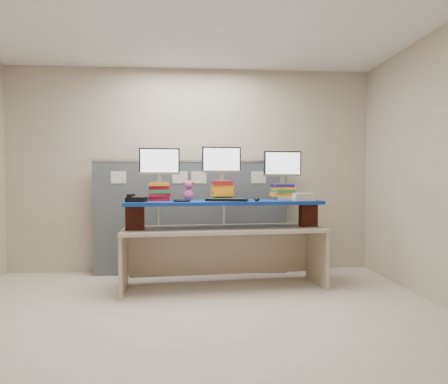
{
  "coord_description": "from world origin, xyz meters",
  "views": [
    {
      "loc": [
        0.07,
        -3.22,
        1.28
      ],
      "look_at": [
        0.39,
        1.12,
        1.13
      ],
      "focal_mm": 30.0,
      "sensor_mm": 36.0,
      "label": 1
    }
  ],
  "objects": [
    {
      "name": "keyboard",
      "position": [
        0.41,
        1.02,
        1.04
      ],
      "size": [
        0.5,
        0.26,
        0.03
      ],
      "rotation": [
        0.0,
        0.0,
        -0.22
      ],
      "color": "black",
      "rests_on": "blue_board"
    },
    {
      "name": "desk",
      "position": [
        0.39,
        1.12,
        0.57
      ],
      "size": [
        2.38,
        0.87,
        0.71
      ],
      "rotation": [
        0.0,
        0.0,
        0.08
      ],
      "color": "#C3B195",
      "rests_on": "ground"
    },
    {
      "name": "brick_pier_left",
      "position": [
        -0.62,
        0.99,
        0.85
      ],
      "size": [
        0.21,
        0.13,
        0.28
      ],
      "primitive_type": "cube",
      "rotation": [
        0.0,
        0.0,
        0.08
      ],
      "color": "maroon",
      "rests_on": "desk"
    },
    {
      "name": "cubicle_partition",
      "position": [
        -0.0,
        1.78,
        0.77
      ],
      "size": [
        2.6,
        0.06,
        1.53
      ],
      "color": "#454B51",
      "rests_on": "ground"
    },
    {
      "name": "book_stack_center",
      "position": [
        0.37,
        1.25,
        1.14
      ],
      "size": [
        0.28,
        0.33,
        0.23
      ],
      "color": "#228141",
      "rests_on": "blue_board"
    },
    {
      "name": "headset",
      "position": [
        -0.1,
        0.97,
        1.04
      ],
      "size": [
        0.21,
        0.21,
        0.02
      ],
      "primitive_type": "torus",
      "rotation": [
        0.0,
        0.0,
        -0.03
      ],
      "color": "black",
      "rests_on": "blue_board"
    },
    {
      "name": "binder_stack",
      "position": [
        1.32,
        1.08,
        1.07
      ],
      "size": [
        0.25,
        0.2,
        0.09
      ],
      "rotation": [
        0.0,
        0.0,
        -0.02
      ],
      "color": "beige",
      "rests_on": "blue_board"
    },
    {
      "name": "brick_pier_right",
      "position": [
        1.4,
        1.15,
        0.85
      ],
      "size": [
        0.21,
        0.13,
        0.28
      ],
      "primitive_type": "cube",
      "rotation": [
        0.0,
        0.0,
        0.08
      ],
      "color": "maroon",
      "rests_on": "desk"
    },
    {
      "name": "monitor_right",
      "position": [
        1.12,
        1.3,
        1.44
      ],
      "size": [
        0.47,
        0.15,
        0.41
      ],
      "rotation": [
        0.0,
        0.0,
        0.08
      ],
      "color": "#939498",
      "rests_on": "book_stack_right"
    },
    {
      "name": "mouse",
      "position": [
        0.76,
        1.01,
        1.04
      ],
      "size": [
        0.07,
        0.12,
        0.04
      ],
      "primitive_type": "ellipsoid",
      "rotation": [
        0.0,
        0.0,
        0.07
      ],
      "color": "black",
      "rests_on": "blue_board"
    },
    {
      "name": "blue_board",
      "position": [
        0.39,
        1.12,
        1.01
      ],
      "size": [
        2.29,
        0.74,
        0.04
      ],
      "primitive_type": "cube",
      "rotation": [
        0.0,
        0.0,
        0.08
      ],
      "color": "#08096D",
      "rests_on": "brick_pier_left"
    },
    {
      "name": "plush_toy",
      "position": [
        -0.03,
        1.21,
        1.15
      ],
      "size": [
        0.14,
        0.1,
        0.24
      ],
      "rotation": [
        0.0,
        0.0,
        0.15
      ],
      "color": "#D85289",
      "rests_on": "blue_board"
    },
    {
      "name": "desk_phone",
      "position": [
        -0.6,
        0.94,
        1.06
      ],
      "size": [
        0.22,
        0.2,
        0.09
      ],
      "rotation": [
        0.0,
        0.0,
        -0.1
      ],
      "color": "black",
      "rests_on": "blue_board"
    },
    {
      "name": "book_stack_right",
      "position": [
        1.12,
        1.31,
        1.12
      ],
      "size": [
        0.26,
        0.31,
        0.19
      ],
      "color": "#B5B4AD",
      "rests_on": "blue_board"
    },
    {
      "name": "book_stack_left",
      "position": [
        -0.36,
        1.18,
        1.13
      ],
      "size": [
        0.27,
        0.31,
        0.21
      ],
      "color": "red",
      "rests_on": "blue_board"
    },
    {
      "name": "monitor_left",
      "position": [
        -0.36,
        1.18,
        1.46
      ],
      "size": [
        0.47,
        0.15,
        0.41
      ],
      "rotation": [
        0.0,
        0.0,
        0.08
      ],
      "color": "#939498",
      "rests_on": "book_stack_left"
    },
    {
      "name": "room",
      "position": [
        0.0,
        0.0,
        1.4
      ],
      "size": [
        5.0,
        4.0,
        2.8
      ],
      "color": "#C0B39E",
      "rests_on": "ground"
    },
    {
      "name": "monitor_center",
      "position": [
        0.37,
        1.24,
        1.49
      ],
      "size": [
        0.47,
        0.15,
        0.41
      ],
      "rotation": [
        0.0,
        0.0,
        0.08
      ],
      "color": "#939498",
      "rests_on": "book_stack_center"
    }
  ]
}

